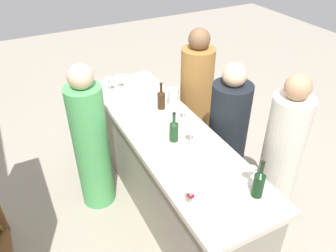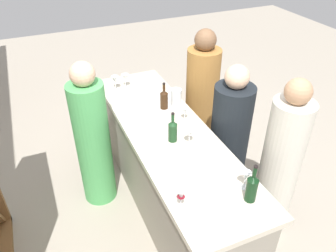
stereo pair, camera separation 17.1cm
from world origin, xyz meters
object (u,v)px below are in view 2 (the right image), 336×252
object	(u,v)px
person_left_guest	(229,142)
wine_bottle_second_left_olive_green	(173,130)
person_center_guest	(201,102)
wine_glass_far_center	(115,80)
wine_glass_far_left	(125,78)
wine_glass_near_left	(246,177)
wine_glass_near_center	(185,112)
wine_glass_far_right	(181,196)
person_right_guest	(279,170)
wine_glass_near_right	(189,134)
water_pitcher	(176,97)
wine_bottle_center_amber_brown	(164,99)
person_server_behind	(93,141)
wine_bottle_leftmost_dark_green	(252,187)

from	to	relation	value
person_left_guest	wine_bottle_second_left_olive_green	bearing A→B (deg)	5.85
person_center_guest	wine_glass_far_center	bearing A→B (deg)	-9.90
wine_glass_far_left	wine_glass_far_center	world-z (taller)	wine_glass_far_center
wine_glass_near_left	wine_glass_near_center	size ratio (longest dim) A/B	1.04
wine_glass_far_right	person_right_guest	size ratio (longest dim) A/B	0.10
wine_bottle_second_left_olive_green	person_center_guest	distance (m)	1.09
wine_glass_near_right	water_pitcher	distance (m)	0.66
wine_bottle_center_amber_brown	person_center_guest	bearing A→B (deg)	-65.71
wine_glass_near_center	person_right_guest	world-z (taller)	person_right_guest
person_center_guest	person_server_behind	distance (m)	1.31
wine_bottle_second_left_olive_green	person_left_guest	xyz separation A→B (m)	(0.07, -0.63, -0.35)
water_pitcher	person_server_behind	distance (m)	0.92
wine_bottle_leftmost_dark_green	wine_glass_far_right	xyz separation A→B (m)	(0.12, 0.47, 0.00)
wine_glass_far_center	person_right_guest	world-z (taller)	person_right_guest
wine_bottle_second_left_olive_green	wine_glass_near_left	distance (m)	0.76
wine_bottle_leftmost_dark_green	wine_glass_far_right	bearing A→B (deg)	76.14
wine_glass_near_left	wine_glass_far_right	distance (m)	0.50
wine_glass_near_left	person_right_guest	bearing A→B (deg)	-68.14
water_pitcher	person_left_guest	distance (m)	0.68
wine_glass_near_center	wine_glass_far_right	distance (m)	1.06
wine_glass_far_left	person_server_behind	size ratio (longest dim) A/B	0.10
wine_glass_far_right	person_center_guest	size ratio (longest dim) A/B	0.11
person_right_guest	person_server_behind	bearing A→B (deg)	-49.57
wine_glass_near_right	wine_bottle_leftmost_dark_green	bearing A→B (deg)	-171.36
wine_glass_far_center	person_right_guest	xyz separation A→B (m)	(-1.59, -0.96, -0.31)
wine_glass_near_left	wine_glass_far_center	size ratio (longest dim) A/B	0.92
wine_glass_near_center	wine_glass_far_left	size ratio (longest dim) A/B	0.90
wine_bottle_second_left_olive_green	wine_bottle_center_amber_brown	bearing A→B (deg)	-14.99
wine_bottle_center_amber_brown	wine_glass_far_right	xyz separation A→B (m)	(-1.24, 0.40, 0.01)
wine_glass_near_left	water_pitcher	size ratio (longest dim) A/B	0.86
wine_bottle_second_left_olive_green	wine_glass_near_left	xyz separation A→B (m)	(-0.72, -0.24, 0.00)
person_left_guest	person_center_guest	size ratio (longest dim) A/B	0.94
wine_glass_far_left	wine_glass_far_right	bearing A→B (deg)	174.31
wine_glass_near_right	wine_glass_far_center	world-z (taller)	wine_glass_far_center
wine_glass_near_right	wine_bottle_center_amber_brown	bearing A→B (deg)	-3.48
water_pitcher	wine_bottle_center_amber_brown	bearing A→B (deg)	94.60
wine_glass_far_left	wine_glass_near_center	bearing A→B (deg)	-160.38
wine_glass_far_right	person_server_behind	bearing A→B (deg)	14.69
person_right_guest	wine_glass_near_center	bearing A→B (deg)	-65.54
wine_glass_near_left	person_right_guest	size ratio (longest dim) A/B	0.09
wine_bottle_leftmost_dark_green	wine_bottle_center_amber_brown	xyz separation A→B (m)	(1.35, 0.07, -0.01)
wine_glass_far_left	wine_glass_far_center	size ratio (longest dim) A/B	0.99
wine_glass_near_center	water_pitcher	world-z (taller)	water_pitcher
wine_glass_far_left	person_right_guest	distance (m)	1.83
person_center_guest	wine_bottle_leftmost_dark_green	bearing A→B (deg)	81.56
wine_glass_near_right	person_center_guest	distance (m)	1.12
wine_glass_near_center	wine_glass_far_right	world-z (taller)	wine_glass_far_right
wine_glass_near_right	wine_glass_far_center	xyz separation A→B (m)	(1.19, 0.29, 0.01)
wine_glass_far_center	wine_glass_far_right	size ratio (longest dim) A/B	0.97
wine_bottle_second_left_olive_green	wine_glass_near_left	size ratio (longest dim) A/B	1.87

